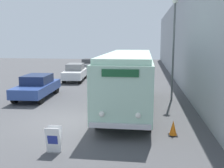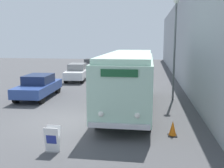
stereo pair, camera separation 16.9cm
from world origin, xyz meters
TOP-DOWN VIEW (x-y plane):
  - ground_plane at (0.00, 0.00)m, footprint 80.00×80.00m
  - building_wall_right at (6.58, 10.00)m, footprint 0.30×60.00m
  - vintage_bus at (2.74, 2.55)m, footprint 2.47×9.53m
  - sign_board at (0.59, -3.40)m, footprint 0.51×0.34m
  - streetlamp at (5.35, 5.18)m, footprint 0.36×0.36m
  - parked_car_near at (-3.40, 4.63)m, footprint 2.04×4.66m
  - parked_car_mid at (-2.86, 12.10)m, footprint 2.11×4.57m
  - parked_car_far at (-3.10, 19.59)m, footprint 2.12×4.20m
  - traffic_cone at (4.80, -1.28)m, footprint 0.36×0.36m

SIDE VIEW (x-z plane):
  - ground_plane at x=0.00m, z-range 0.00..0.00m
  - traffic_cone at x=4.80m, z-range -0.01..0.62m
  - sign_board at x=0.59m, z-range -0.02..0.88m
  - parked_car_far at x=-3.10m, z-range 0.02..1.53m
  - parked_car_near at x=-3.40m, z-range 0.02..1.54m
  - parked_car_mid at x=-2.86m, z-range 0.00..1.60m
  - vintage_bus at x=2.74m, z-range 0.21..3.31m
  - building_wall_right at x=6.58m, z-range 0.00..7.56m
  - streetlamp at x=5.35m, z-range 0.95..7.26m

